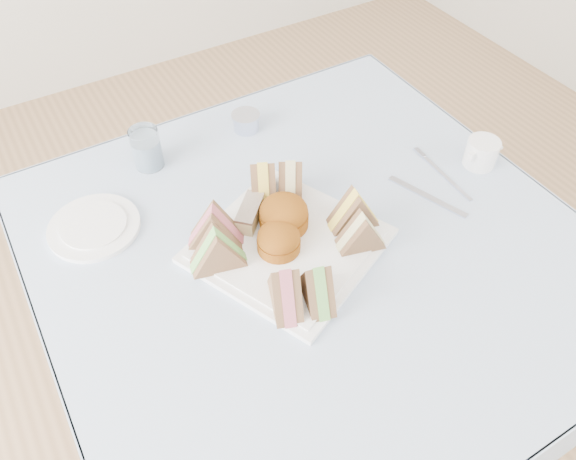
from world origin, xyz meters
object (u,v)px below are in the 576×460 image
creamer_jug (481,153)px  water_glass (146,148)px  table (308,345)px  serving_plate (288,245)px

creamer_jug → water_glass: bearing=139.1°
table → creamer_jug: size_ratio=12.71×
water_glass → table: bearing=-63.8°
serving_plate → water_glass: (-0.14, 0.37, 0.04)m
creamer_jug → serving_plate: bearing=169.0°
serving_plate → water_glass: water_glass is taller
table → water_glass: water_glass is taller
table → creamer_jug: bearing=1.7°
serving_plate → creamer_jug: 0.49m
serving_plate → creamer_jug: (0.49, -0.00, 0.03)m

